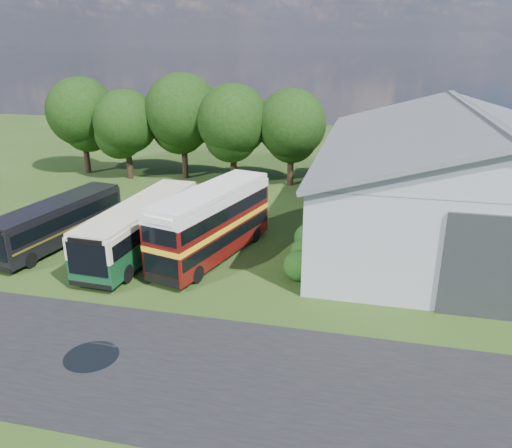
% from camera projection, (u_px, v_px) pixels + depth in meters
% --- Properties ---
extents(ground, '(120.00, 120.00, 0.00)m').
position_uv_depth(ground, '(156.00, 323.00, 22.61)').
color(ground, '#223B12').
rests_on(ground, ground).
extents(asphalt_road, '(60.00, 8.00, 0.02)m').
position_uv_depth(asphalt_road, '(197.00, 373.00, 19.22)').
color(asphalt_road, black).
rests_on(asphalt_road, ground).
extents(puddle, '(2.20, 2.20, 0.01)m').
position_uv_depth(puddle, '(92.00, 357.00, 20.19)').
color(puddle, black).
rests_on(puddle, ground).
extents(storage_shed, '(18.80, 24.80, 8.15)m').
position_uv_depth(storage_shed, '(466.00, 170.00, 32.59)').
color(storage_shed, gray).
rests_on(storage_shed, ground).
extents(tree_left_a, '(6.46, 6.46, 9.12)m').
position_uv_depth(tree_left_a, '(82.00, 112.00, 46.90)').
color(tree_left_a, black).
rests_on(tree_left_a, ground).
extents(tree_left_b, '(5.78, 5.78, 8.16)m').
position_uv_depth(tree_left_b, '(126.00, 122.00, 45.12)').
color(tree_left_b, black).
rests_on(tree_left_b, ground).
extents(tree_mid, '(6.80, 6.80, 9.60)m').
position_uv_depth(tree_mid, '(182.00, 111.00, 44.91)').
color(tree_mid, black).
rests_on(tree_mid, ground).
extents(tree_right_a, '(6.26, 6.26, 8.83)m').
position_uv_depth(tree_right_a, '(233.00, 120.00, 43.09)').
color(tree_right_a, black).
rests_on(tree_right_a, ground).
extents(tree_right_b, '(5.98, 5.98, 8.45)m').
position_uv_depth(tree_right_b, '(291.00, 124.00, 42.83)').
color(tree_right_b, black).
rests_on(tree_right_b, ground).
extents(shrub_front, '(1.70, 1.70, 1.70)m').
position_uv_depth(shrub_front, '(299.00, 279.00, 26.89)').
color(shrub_front, '#194714').
rests_on(shrub_front, ground).
extents(shrub_mid, '(1.60, 1.60, 1.60)m').
position_uv_depth(shrub_mid, '(304.00, 264.00, 28.72)').
color(shrub_mid, '#194714').
rests_on(shrub_mid, ground).
extents(shrub_back, '(1.80, 1.80, 1.80)m').
position_uv_depth(shrub_back, '(308.00, 250.00, 30.55)').
color(shrub_back, '#194714').
rests_on(shrub_back, ground).
extents(bus_green_single, '(3.16, 11.30, 3.08)m').
position_uv_depth(bus_green_single, '(142.00, 227.00, 29.78)').
color(bus_green_single, black).
rests_on(bus_green_single, ground).
extents(bus_maroon_double, '(4.85, 10.01, 4.17)m').
position_uv_depth(bus_maroon_double, '(212.00, 224.00, 28.98)').
color(bus_maroon_double, black).
rests_on(bus_maroon_double, ground).
extents(bus_dark_single, '(3.73, 10.15, 2.73)m').
position_uv_depth(bus_dark_single, '(58.00, 222.00, 31.16)').
color(bus_dark_single, black).
rests_on(bus_dark_single, ground).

